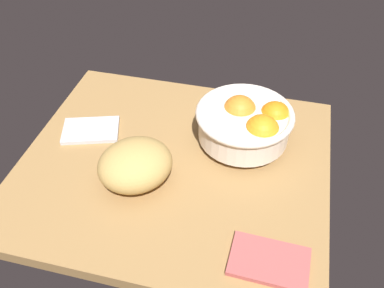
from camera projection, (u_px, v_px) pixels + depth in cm
name	position (u px, v px, depth cm)	size (l,w,h in cm)	color
ground_plane	(174.00, 167.00, 99.79)	(71.31, 62.69, 3.00)	olive
fruit_bowl	(248.00, 122.00, 99.79)	(23.22, 23.22, 11.28)	silver
bread_loaf	(135.00, 165.00, 91.59)	(16.62, 14.90, 9.57)	tan
napkin_folded	(269.00, 261.00, 78.99)	(14.82, 9.50, 1.10)	#B04F4D
napkin_spare	(91.00, 130.00, 106.38)	(13.87, 9.26, 1.04)	silver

